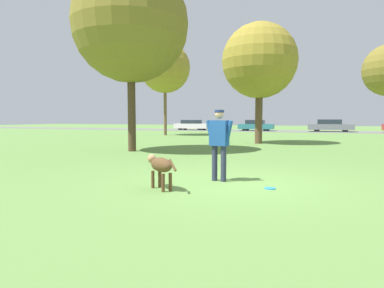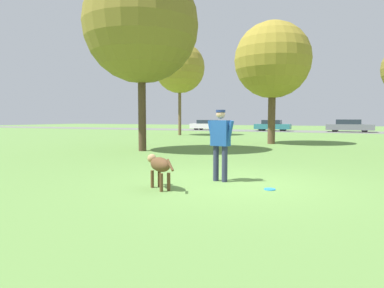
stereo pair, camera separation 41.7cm
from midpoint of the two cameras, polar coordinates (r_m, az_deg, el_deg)
ground_plane at (r=7.83m, az=8.36°, el=-6.45°), size 120.00×120.00×0.00m
far_road_strip at (r=38.76m, az=21.00°, el=1.93°), size 120.00×6.00×0.01m
person at (r=7.88m, az=6.28°, el=0.79°), size 0.69×0.29×1.65m
dog at (r=7.07m, az=-3.79°, el=-3.59°), size 0.98×0.76×0.69m
frisbee at (r=7.27m, az=14.46°, el=-7.32°), size 0.23×0.23×0.02m
tree_mid_center at (r=20.12m, az=13.88°, el=13.40°), size 4.23×4.23×6.80m
tree_far_left at (r=29.44m, az=-1.66°, el=12.56°), size 4.24×4.24×7.79m
tree_near_left at (r=15.80m, az=-7.69°, el=19.01°), size 4.99×4.99×7.98m
parked_car_white at (r=41.47m, az=2.95°, el=3.18°), size 4.18×1.81×1.22m
parked_car_teal at (r=39.53m, az=13.55°, el=3.02°), size 3.94×1.91×1.23m
parked_car_grey at (r=39.04m, az=25.06°, el=2.76°), size 4.60×1.99×1.30m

